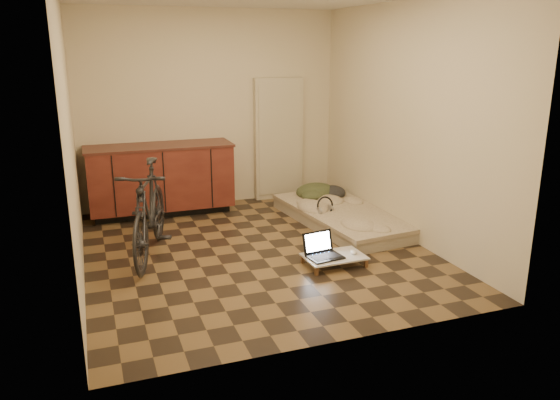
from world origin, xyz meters
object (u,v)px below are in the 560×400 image
object	(u,v)px
lap_desk	(334,257)
futon	(343,216)
laptop	(322,251)
bicycle	(149,206)

from	to	relation	value
lap_desk	futon	bearing A→B (deg)	58.62
futon	lap_desk	world-z (taller)	futon
lap_desk	laptop	size ratio (longest dim) A/B	1.65
lap_desk	laptop	bearing A→B (deg)	164.60
bicycle	futon	xyz separation A→B (m)	(2.37, 0.33, -0.46)
bicycle	laptop	bearing A→B (deg)	-11.12
lap_desk	laptop	xyz separation A→B (m)	(-0.12, 0.03, 0.06)
bicycle	futon	size ratio (longest dim) A/B	0.79
futon	laptop	distance (m)	1.41
bicycle	lap_desk	world-z (taller)	bicycle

